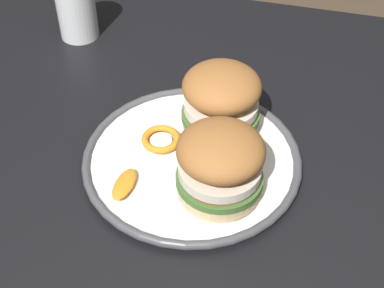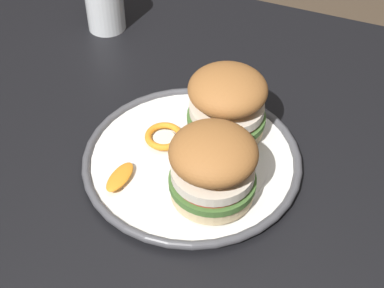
{
  "view_description": "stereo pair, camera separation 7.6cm",
  "coord_description": "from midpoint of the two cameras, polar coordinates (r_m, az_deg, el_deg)",
  "views": [
    {
      "loc": [
        -0.16,
        0.5,
        1.28
      ],
      "look_at": [
        -0.02,
        -0.03,
        0.74
      ],
      "focal_mm": 53.12,
      "sensor_mm": 36.0,
      "label": 1
    },
    {
      "loc": [
        -0.23,
        0.48,
        1.28
      ],
      "look_at": [
        -0.02,
        -0.03,
        0.74
      ],
      "focal_mm": 53.12,
      "sensor_mm": 36.0,
      "label": 2
    }
  ],
  "objects": [
    {
      "name": "dining_table",
      "position": [
        0.86,
        -4.49,
        -7.81
      ],
      "size": [
        1.1,
        0.99,
        0.7
      ],
      "color": "black",
      "rests_on": "ground"
    },
    {
      "name": "dinner_plate",
      "position": [
        0.79,
        -2.74,
        -1.71
      ],
      "size": [
        0.31,
        0.31,
        0.02
      ],
      "color": "white",
      "rests_on": "dining_table"
    },
    {
      "name": "sandwich_half_left",
      "position": [
        0.79,
        0.23,
        4.36
      ],
      "size": [
        0.13,
        0.13,
        0.1
      ],
      "color": "beige",
      "rests_on": "dinner_plate"
    },
    {
      "name": "sandwich_half_right",
      "position": [
        0.7,
        -0.23,
        -2.11
      ],
      "size": [
        0.14,
        0.14,
        0.1
      ],
      "color": "beige",
      "rests_on": "dinner_plate"
    },
    {
      "name": "orange_peel_curled",
      "position": [
        0.81,
        -5.83,
        0.35
      ],
      "size": [
        0.06,
        0.06,
        0.01
      ],
      "color": "orange",
      "rests_on": "dinner_plate"
    },
    {
      "name": "orange_peel_strip_long",
      "position": [
        0.75,
        -9.69,
        -4.14
      ],
      "size": [
        0.03,
        0.06,
        0.01
      ],
      "color": "orange",
      "rests_on": "dinner_plate"
    },
    {
      "name": "drinking_glass",
      "position": [
        1.05,
        -13.6,
        12.74
      ],
      "size": [
        0.07,
        0.07,
        0.11
      ],
      "color": "white",
      "rests_on": "dining_table"
    }
  ]
}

